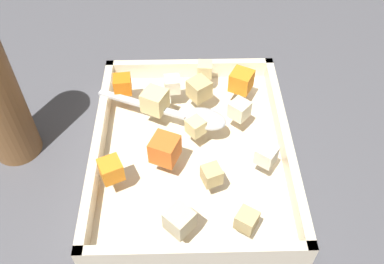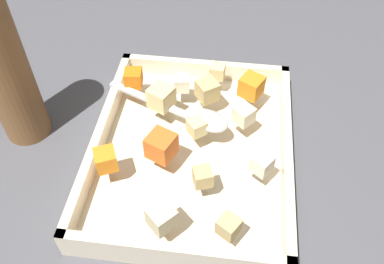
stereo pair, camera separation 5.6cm
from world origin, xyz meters
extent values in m
plane|color=#4C4C51|center=(0.00, 0.00, 0.00)|extent=(4.00, 4.00, 0.00)
cube|color=beige|center=(-0.01, 0.02, 0.01)|extent=(0.34, 0.27, 0.01)
cube|color=beige|center=(-0.01, -0.11, 0.03)|extent=(0.34, 0.01, 0.03)
cube|color=beige|center=(-0.01, 0.15, 0.03)|extent=(0.34, 0.01, 0.03)
cube|color=beige|center=(-0.18, 0.02, 0.03)|extent=(0.01, 0.27, 0.03)
cube|color=beige|center=(0.15, 0.02, 0.03)|extent=(0.01, 0.27, 0.03)
cube|color=orange|center=(0.02, -0.02, 0.06)|extent=(0.04, 0.04, 0.03)
cube|color=orange|center=(-0.11, -0.09, 0.06)|extent=(0.03, 0.03, 0.03)
cube|color=orange|center=(0.05, -0.09, 0.06)|extent=(0.04, 0.04, 0.03)
cube|color=orange|center=(-0.11, 0.09, 0.06)|extent=(0.04, 0.04, 0.03)
cube|color=beige|center=(-0.05, 0.09, 0.06)|extent=(0.04, 0.04, 0.02)
cube|color=beige|center=(0.13, 0.00, 0.06)|extent=(0.04, 0.04, 0.03)
cube|color=tan|center=(0.13, 0.08, 0.06)|extent=(0.03, 0.03, 0.02)
cube|color=tan|center=(0.06, 0.04, 0.06)|extent=(0.03, 0.03, 0.02)
cube|color=#E0CC89|center=(-0.02, 0.02, 0.06)|extent=(0.03, 0.03, 0.02)
cube|color=#E0CC89|center=(-0.14, 0.04, 0.06)|extent=(0.02, 0.02, 0.02)
cube|color=#E0CC89|center=(-0.07, -0.04, 0.06)|extent=(0.04, 0.04, 0.03)
cube|color=tan|center=(-0.09, 0.03, 0.06)|extent=(0.04, 0.04, 0.03)
cube|color=silver|center=(-0.11, -0.01, 0.06)|extent=(0.03, 0.03, 0.02)
cube|color=silver|center=(0.03, 0.11, 0.06)|extent=(0.03, 0.03, 0.02)
ellipsoid|color=silver|center=(-0.04, 0.04, 0.05)|extent=(0.06, 0.07, 0.02)
cube|color=silver|center=(-0.08, -0.06, 0.05)|extent=(0.06, 0.13, 0.01)
cylinder|color=brown|center=(-0.03, -0.24, 0.11)|extent=(0.07, 0.07, 0.23)
camera|label=1|loc=(0.37, 0.01, 0.47)|focal=38.80mm
camera|label=2|loc=(0.36, 0.06, 0.47)|focal=38.80mm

